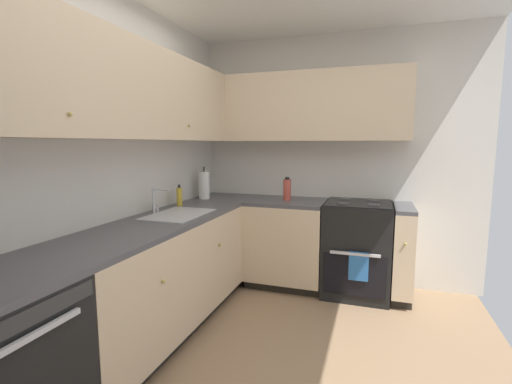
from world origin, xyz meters
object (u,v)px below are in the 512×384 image
(paper_towel_roll, at_px, (204,185))
(oil_bottle, at_px, (287,189))
(oven_range, at_px, (357,248))
(soap_bottle, at_px, (179,197))

(paper_towel_roll, height_order, oil_bottle, paper_towel_roll)
(oven_range, bearing_deg, oil_bottle, 91.50)
(oil_bottle, bearing_deg, soap_bottle, 126.80)
(oven_range, height_order, soap_bottle, soap_bottle)
(oven_range, distance_m, soap_bottle, 1.78)
(oven_range, xyz_separation_m, oil_bottle, (-0.02, 0.70, 0.55))
(paper_towel_roll, bearing_deg, oven_range, -82.70)
(soap_bottle, relative_size, paper_towel_roll, 0.57)
(soap_bottle, height_order, oil_bottle, oil_bottle)
(oven_range, bearing_deg, paper_towel_roll, 97.30)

